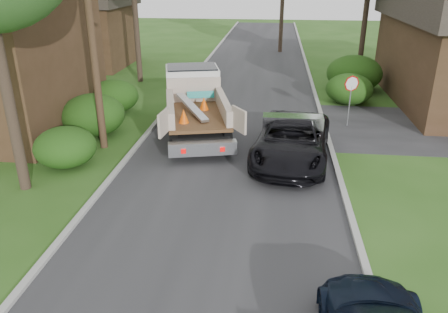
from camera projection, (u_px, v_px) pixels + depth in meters
ground at (216, 214)px, 13.50m from camera, size 120.00×120.00×0.00m
road at (242, 116)px, 22.64m from camera, size 8.00×90.00×0.02m
curb_left at (164, 112)px, 23.05m from camera, size 0.20×90.00×0.12m
curb_right at (322, 118)px, 22.18m from camera, size 0.20×90.00×0.12m
stop_sign at (351, 90)px, 20.47m from camera, size 0.71×0.32×2.48m
utility_pole at (90, 21)px, 16.61m from camera, size 2.42×1.25×10.00m
house_left_far at (81, 26)px, 33.85m from camera, size 7.56×7.56×6.00m
hedge_left_a at (65, 147)px, 16.60m from camera, size 2.34×2.34×1.53m
hedge_left_b at (93, 115)px, 19.77m from camera, size 2.86×2.86×1.87m
hedge_left_c at (114, 96)px, 23.03m from camera, size 2.60×2.60×1.70m
hedge_right_a at (349, 89)px, 24.43m from camera, size 2.60×2.60×1.70m
hedge_right_b at (354, 73)px, 27.00m from camera, size 3.38×3.38×2.21m
flatbed_truck at (194, 98)px, 20.51m from camera, size 4.55×7.53×2.67m
black_pickup at (292, 140)px, 17.10m from camera, size 3.47×6.28×1.67m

